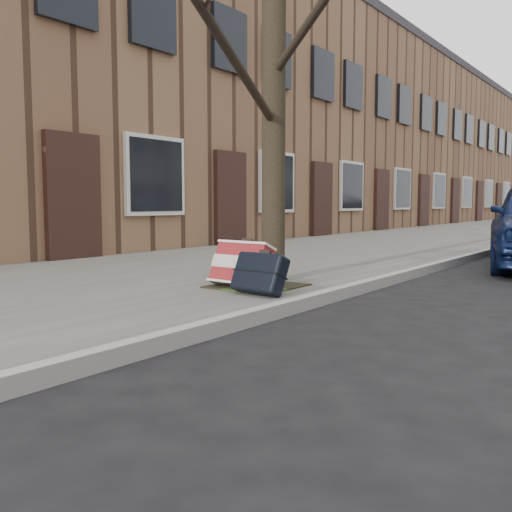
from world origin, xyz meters
The scene contains 7 objects.
ground centered at (0.00, 0.00, 0.00)m, with size 120.00×120.00×0.00m, color black.
near_sidewalk centered at (-3.70, 15.00, 0.06)m, with size 5.00×70.00×0.12m, color slate.
house_near centered at (-9.60, 16.00, 3.50)m, with size 6.80×40.00×7.00m, color brown.
dirt_patch centered at (-2.00, 1.20, 0.13)m, with size 0.85×0.85×0.01m, color black.
street_tree centered at (-2.11, 1.67, 3.02)m, with size 0.26×0.26×5.79m, color black.
suitcase_red centered at (-2.04, 0.98, 0.36)m, with size 0.63×0.17×0.46m, color maroon.
suitcase_navy centered at (-1.66, 0.77, 0.33)m, with size 0.54×0.17×0.39m, color black.
Camera 1 is at (1.48, -3.65, 1.00)m, focal length 40.00 mm.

